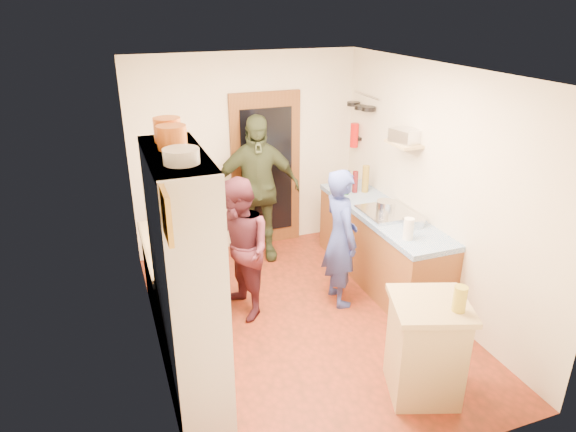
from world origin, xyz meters
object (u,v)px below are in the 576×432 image
person_hob (344,239)px  person_back (257,189)px  hutch_body (187,290)px  person_left (240,248)px  right_counter_base (380,248)px  island_base (425,351)px

person_hob → person_back: bearing=24.2°
hutch_body → person_left: 1.44m
right_counter_base → person_back: person_back is taller
person_left → island_base: bearing=19.4°
island_base → person_hob: bearing=90.2°
hutch_body → island_base: 2.06m
person_left → person_back: person_back is taller
island_base → person_back: 3.05m
person_hob → right_counter_base: bearing=-63.2°
hutch_body → right_counter_base: hutch_body is taller
right_counter_base → person_back: size_ratio=1.15×
right_counter_base → person_left: 1.79m
person_left → person_hob: bearing=67.5°
person_hob → person_left: size_ratio=1.01×
person_hob → person_left: person_hob is taller
person_hob → person_back: size_ratio=0.82×
hutch_body → person_hob: bearing=28.5°
right_counter_base → island_base: 1.97m
hutch_body → right_counter_base: size_ratio=1.00×
person_hob → person_left: bearing=83.0°
person_hob → person_back: (-0.55, 1.38, 0.17)m
hutch_body → person_back: bearing=61.3°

